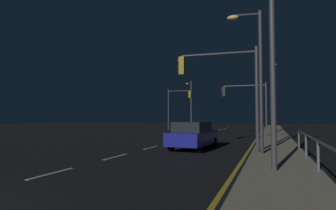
{
  "coord_description": "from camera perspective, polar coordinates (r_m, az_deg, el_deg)",
  "views": [
    {
      "loc": [
        6.76,
        -2.18,
        1.87
      ],
      "look_at": [
        -1.93,
        21.03,
        2.91
      ],
      "focal_mm": 29.47,
      "sensor_mm": 36.0,
      "label": 1
    }
  ],
  "objects": [
    {
      "name": "ground_plane",
      "position": [
        20.89,
        1.56,
        -7.53
      ],
      "size": [
        112.0,
        112.0,
        0.0
      ],
      "primitive_type": "plane",
      "color": "black",
      "rests_on": "ground"
    },
    {
      "name": "sidewalk_right",
      "position": [
        19.77,
        21.5,
        -7.45
      ],
      "size": [
        2.44,
        77.0,
        0.14
      ],
      "primitive_type": "cube",
      "color": "gray",
      "rests_on": "ground"
    },
    {
      "name": "lane_markings_center",
      "position": [
        24.22,
        4.27,
        -6.8
      ],
      "size": [
        0.14,
        50.0,
        0.01
      ],
      "color": "silver",
      "rests_on": "ground"
    },
    {
      "name": "lane_edge_line",
      "position": [
        24.78,
        17.88,
        -6.59
      ],
      "size": [
        0.14,
        53.0,
        0.01
      ],
      "color": "gold",
      "rests_on": "ground"
    },
    {
      "name": "car",
      "position": [
        15.83,
        5.24,
        -6.18
      ],
      "size": [
        2.05,
        4.49,
        1.57
      ],
      "color": "navy",
      "rests_on": "ground"
    },
    {
      "name": "traffic_light_mid_right",
      "position": [
        14.48,
        10.71,
        5.45
      ],
      "size": [
        4.14,
        0.5,
        5.22
      ],
      "color": "#38383D",
      "rests_on": "sidewalk_right"
    },
    {
      "name": "traffic_light_far_right",
      "position": [
        37.72,
        2.09,
        0.72
      ],
      "size": [
        3.42,
        0.34,
        5.62
      ],
      "color": "#38383D",
      "rests_on": "ground"
    },
    {
      "name": "traffic_light_near_left",
      "position": [
        27.65,
        15.71,
        1.43
      ],
      "size": [
        4.25,
        0.51,
        4.97
      ],
      "color": "#38383D",
      "rests_on": "sidewalk_right"
    },
    {
      "name": "street_lamp_median",
      "position": [
        10.04,
        21.47,
        13.18
      ],
      "size": [
        1.07,
        1.31,
        7.39
      ],
      "color": "#38383D",
      "rests_on": "sidewalk_right"
    },
    {
      "name": "street_lamp_corner",
      "position": [
        13.91,
        17.61,
        7.49
      ],
      "size": [
        1.62,
        0.46,
        6.8
      ],
      "color": "#2D3033",
      "rests_on": "sidewalk_right"
    },
    {
      "name": "street_lamp_far_end",
      "position": [
        35.1,
        20.93,
        3.16
      ],
      "size": [
        0.59,
        2.24,
        8.47
      ],
      "color": "#4C4C51",
      "rests_on": "sidewalk_right"
    },
    {
      "name": "street_lamp_mid_block",
      "position": [
        49.31,
        4.67,
        1.08
      ],
      "size": [
        1.48,
        1.75,
        8.15
      ],
      "color": "#4C4C51",
      "rests_on": "ground"
    },
    {
      "name": "barrier_fence",
      "position": [
        8.4,
        30.17,
        -8.84
      ],
      "size": [
        0.09,
        16.18,
        0.98
      ],
      "color": "#59595E",
      "rests_on": "sidewalk_right"
    }
  ]
}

